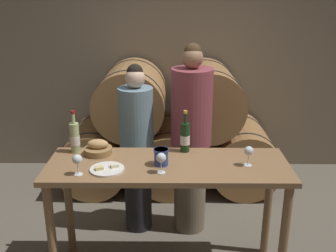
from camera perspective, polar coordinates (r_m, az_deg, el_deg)
The scene contains 13 objects.
stone_wall_back at distance 4.77m, azimuth 0.19°, elevation 12.56°, with size 10.00×0.12×3.20m.
barrel_stack at distance 4.42m, azimuth 0.14°, elevation -0.94°, with size 2.38×0.94×1.41m.
tasting_table at distance 2.95m, azimuth -0.02°, elevation -8.00°, with size 1.78×0.61×0.95m.
person_left at distance 3.54m, azimuth -4.53°, elevation -3.37°, with size 0.30×0.30×1.57m.
person_right at distance 3.50m, azimuth 3.35°, elevation -2.16°, with size 0.36×0.36×1.74m.
wine_bottle_red at distance 3.06m, azimuth 2.49°, elevation -1.61°, with size 0.08×0.08×0.34m.
wine_bottle_white at distance 3.13m, azimuth -13.37°, elevation -1.64°, with size 0.08×0.08×0.34m.
blue_crock at distance 2.84m, azimuth -1.00°, elevation -4.41°, with size 0.11×0.11×0.12m.
bread_basket at distance 3.09m, azimuth -10.12°, elevation -3.24°, with size 0.22×0.22×0.12m.
cheese_plate at distance 2.82m, azimuth -8.83°, elevation -6.18°, with size 0.24×0.24×0.04m.
wine_glass_far_left at distance 2.75m, azimuth -13.03°, elevation -4.84°, with size 0.07×0.07×0.15m.
wine_glass_left at distance 2.71m, azimuth -1.00°, elevation -4.72°, with size 0.07×0.07×0.15m.
wine_glass_center at distance 2.88m, azimuth 11.63°, elevation -3.66°, with size 0.07×0.07×0.15m.
Camera 1 is at (0.02, -2.62, 2.17)m, focal length 42.00 mm.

